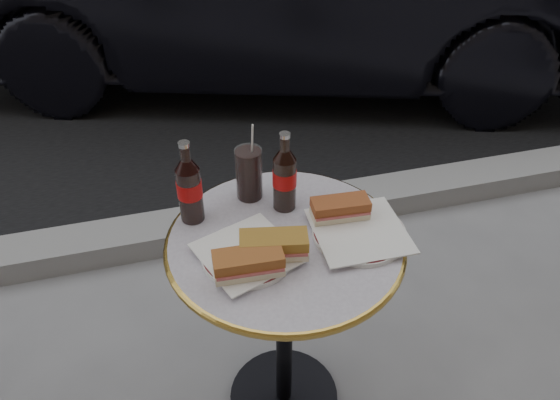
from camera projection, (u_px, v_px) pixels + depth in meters
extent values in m
plane|color=gray|center=(284.00, 399.00, 1.85)|extent=(80.00, 80.00, 0.00)
cube|color=gray|center=(232.00, 222.00, 2.51)|extent=(40.00, 0.20, 0.12)
cylinder|color=white|center=(247.00, 255.00, 1.35)|extent=(0.26, 0.26, 0.01)
cylinder|color=white|center=(359.00, 233.00, 1.41)|extent=(0.29, 0.29, 0.01)
cube|color=#9D5627|center=(248.00, 264.00, 1.27)|extent=(0.17, 0.08, 0.06)
cube|color=#A17029|center=(274.00, 246.00, 1.32)|extent=(0.18, 0.11, 0.06)
cube|color=#964B26|center=(340.00, 209.00, 1.43)|extent=(0.16, 0.08, 0.05)
cylinder|color=black|center=(249.00, 173.00, 1.50)|extent=(0.09, 0.09, 0.15)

